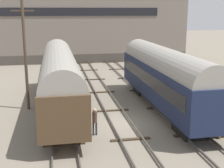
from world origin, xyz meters
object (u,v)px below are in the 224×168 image
at_px(train_car_brown, 60,76).
at_px(train_car_navy, 164,75).
at_px(bench, 215,101).
at_px(person_worker, 95,119).
at_px(utility_pole, 25,53).

bearing_deg(train_car_brown, train_car_navy, -10.31).
height_order(train_car_navy, bench, train_car_navy).
relative_size(person_worker, utility_pole, 0.20).
height_order(bench, utility_pole, utility_pole).
height_order(train_car_navy, person_worker, train_car_navy).
bearing_deg(train_car_navy, person_worker, -145.24).
relative_size(train_car_navy, utility_pole, 1.81).
bearing_deg(train_car_navy, utility_pole, 168.43).
relative_size(train_car_navy, bench, 11.89).
xyz_separation_m(train_car_navy, person_worker, (-6.35, -4.40, -1.81)).
distance_m(person_worker, utility_pole, 8.95).
bearing_deg(train_car_navy, bench, -49.13).
bearing_deg(utility_pole, person_worker, -54.60).
bearing_deg(train_car_brown, person_worker, -70.74).
relative_size(train_car_brown, bench, 13.22).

